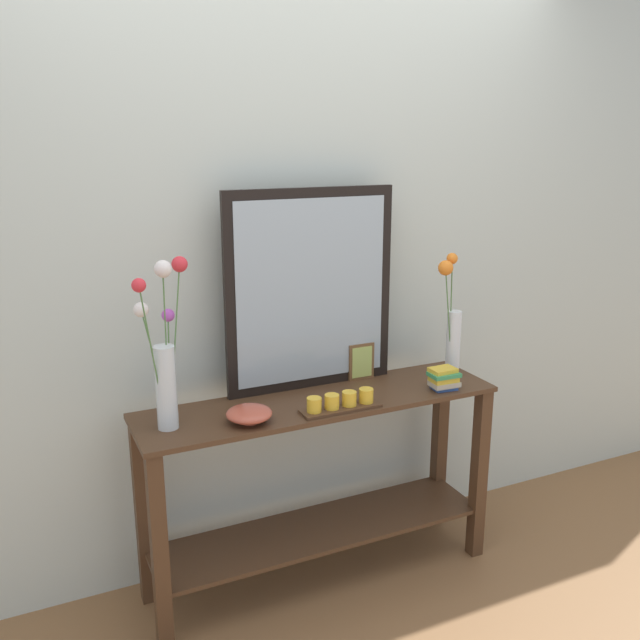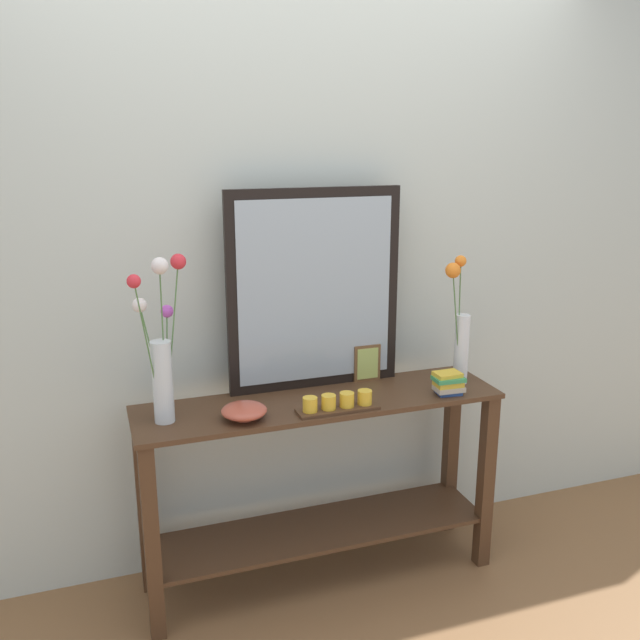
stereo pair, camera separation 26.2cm
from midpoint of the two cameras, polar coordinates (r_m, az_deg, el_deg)
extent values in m
cube|color=brown|center=(3.12, 2.57, -20.63)|extent=(7.00, 6.00, 0.02)
cube|color=beige|center=(2.86, 0.60, 5.79)|extent=(6.40, 0.08, 2.70)
cube|color=#472D1C|center=(2.73, 2.77, -6.89)|extent=(1.46, 0.38, 0.02)
cube|color=#472D1C|center=(2.99, 2.62, -17.04)|extent=(1.40, 0.34, 0.02)
cube|color=#472D1C|center=(2.63, -10.93, -17.94)|extent=(0.06, 0.06, 0.78)
cube|color=#472D1C|center=(3.09, 16.08, -12.91)|extent=(0.06, 0.06, 0.78)
cube|color=#472D1C|center=(2.89, -11.85, -14.78)|extent=(0.06, 0.06, 0.78)
cube|color=#472D1C|center=(3.31, 13.08, -10.74)|extent=(0.06, 0.06, 0.78)
cube|color=black|center=(2.76, 2.28, 2.47)|extent=(0.72, 0.03, 0.82)
cube|color=#9EADB7|center=(2.75, 2.39, 2.40)|extent=(0.64, 0.00, 0.74)
cylinder|color=silver|center=(2.51, -10.07, -5.16)|extent=(0.07, 0.07, 0.31)
cylinder|color=#4C753D|center=(2.44, -11.11, -2.67)|extent=(0.07, 0.05, 0.52)
sphere|color=red|center=(2.35, -12.19, 3.14)|extent=(0.05, 0.05, 0.05)
cylinder|color=#4C753D|center=(2.53, -9.73, -3.65)|extent=(0.03, 0.07, 0.38)
sphere|color=#B24CB7|center=(2.51, -9.74, 0.69)|extent=(0.05, 0.05, 0.05)
cylinder|color=#4C753D|center=(2.50, -9.28, -1.70)|extent=(0.09, 0.08, 0.56)
sphere|color=red|center=(2.48, -8.77, 4.81)|extent=(0.06, 0.06, 0.06)
cylinder|color=#4C753D|center=(2.51, -10.76, -3.48)|extent=(0.07, 0.07, 0.41)
sphere|color=silver|center=(2.48, -11.90, 1.18)|extent=(0.05, 0.05, 0.05)
cylinder|color=#4C753D|center=(2.48, -9.97, -1.90)|extent=(0.01, 0.02, 0.56)
sphere|color=silver|center=(2.40, -10.19, 4.43)|extent=(0.06, 0.06, 0.06)
cylinder|color=silver|center=(2.95, 14.21, -2.40)|extent=(0.06, 0.06, 0.30)
cylinder|color=#4C753D|center=(2.92, 14.04, -0.08)|extent=(0.02, 0.01, 0.50)
sphere|color=orange|center=(2.86, 14.25, 4.75)|extent=(0.05, 0.05, 0.05)
cylinder|color=#4C753D|center=(2.89, 13.86, -0.53)|extent=(0.06, 0.01, 0.47)
sphere|color=orange|center=(2.82, 13.65, 4.01)|extent=(0.06, 0.06, 0.06)
cube|color=#472D1C|center=(2.63, 4.37, -7.45)|extent=(0.32, 0.09, 0.01)
cylinder|color=gold|center=(2.58, 2.10, -7.09)|extent=(0.06, 0.06, 0.05)
cylinder|color=gold|center=(2.60, 3.63, -6.88)|extent=(0.06, 0.06, 0.05)
cylinder|color=gold|center=(2.63, 5.13, -6.67)|extent=(0.06, 0.06, 0.05)
cylinder|color=gold|center=(2.66, 6.59, -6.46)|extent=(0.06, 0.06, 0.05)
cube|color=brown|center=(2.92, 6.52, -3.63)|extent=(0.12, 0.01, 0.16)
cube|color=#AEC05C|center=(2.92, 6.58, -3.67)|extent=(0.09, 0.00, 0.13)
cylinder|color=#B24C38|center=(2.55, -3.37, -8.22)|extent=(0.07, 0.07, 0.01)
ellipsoid|color=#B24C38|center=(2.54, -3.38, -7.60)|extent=(0.17, 0.17, 0.05)
cube|color=#2D519E|center=(2.86, 13.27, -5.90)|extent=(0.10, 0.08, 0.01)
cube|color=#B2A893|center=(2.85, 13.31, -5.61)|extent=(0.12, 0.08, 0.02)
cube|color=gold|center=(2.84, 13.27, -5.19)|extent=(0.11, 0.08, 0.02)
cube|color=#388E56|center=(2.83, 13.30, -4.84)|extent=(0.13, 0.09, 0.02)
cube|color=gold|center=(2.83, 13.20, -4.47)|extent=(0.11, 0.08, 0.02)
camera|label=1|loc=(0.13, -87.14, 0.78)|focal=38.45mm
camera|label=2|loc=(0.13, 92.86, -0.78)|focal=38.45mm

